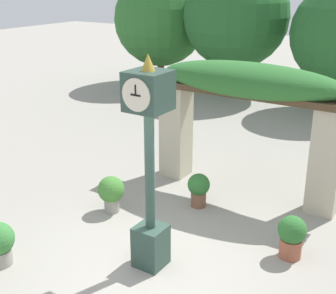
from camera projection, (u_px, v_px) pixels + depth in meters
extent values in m
plane|color=gray|center=(154.00, 268.00, 7.36)|extent=(60.00, 60.00, 0.00)
cube|color=#2D473D|center=(151.00, 246.00, 7.34)|extent=(0.46, 0.46, 0.68)
cylinder|color=#2D473D|center=(150.00, 172.00, 6.90)|extent=(0.15, 0.15, 1.83)
cylinder|color=gold|center=(149.00, 112.00, 6.58)|extent=(0.24, 0.24, 0.04)
cube|color=#2D473D|center=(148.00, 91.00, 6.48)|extent=(0.56, 0.56, 0.56)
cylinder|color=beige|center=(136.00, 95.00, 6.25)|extent=(0.46, 0.02, 0.46)
cylinder|color=beige|center=(160.00, 87.00, 6.70)|extent=(0.46, 0.02, 0.46)
cube|color=black|center=(135.00, 95.00, 6.24)|extent=(0.16, 0.01, 0.02)
cube|color=black|center=(135.00, 90.00, 6.21)|extent=(0.02, 0.01, 0.15)
cone|color=gold|center=(148.00, 62.00, 6.34)|extent=(0.20, 0.20, 0.24)
cube|color=#BCB299|center=(176.00, 131.00, 10.48)|extent=(0.56, 0.56, 2.08)
cube|color=#BCB299|center=(327.00, 161.00, 8.78)|extent=(0.56, 0.56, 2.08)
cube|color=#4C3823|center=(242.00, 95.00, 9.02)|extent=(4.50, 0.14, 0.13)
cube|color=#4C3823|center=(246.00, 93.00, 9.17)|extent=(4.50, 0.14, 0.13)
cube|color=#4C3823|center=(250.00, 91.00, 9.32)|extent=(4.50, 0.14, 0.13)
cube|color=#4C3823|center=(254.00, 89.00, 9.47)|extent=(4.50, 0.14, 0.13)
ellipsoid|color=#2D6B2D|center=(249.00, 80.00, 9.16)|extent=(3.84, 1.16, 0.70)
cylinder|color=gray|center=(112.00, 205.00, 9.07)|extent=(0.29, 0.29, 0.28)
sphere|color=#427F33|center=(111.00, 189.00, 8.95)|extent=(0.52, 0.52, 0.52)
cylinder|color=#9E563D|center=(290.00, 248.00, 7.60)|extent=(0.36, 0.36, 0.33)
sphere|color=#2D6B2D|center=(292.00, 230.00, 7.48)|extent=(0.46, 0.46, 0.46)
cylinder|color=gray|center=(0.00, 257.00, 7.42)|extent=(0.38, 0.38, 0.26)
cylinder|color=brown|center=(198.00, 199.00, 9.28)|extent=(0.30, 0.30, 0.30)
sphere|color=#2D6B2D|center=(199.00, 185.00, 9.17)|extent=(0.44, 0.44, 0.44)
cylinder|color=brown|center=(161.00, 68.00, 19.38)|extent=(0.28, 0.28, 1.36)
sphere|color=#2D6B2D|center=(161.00, 19.00, 18.69)|extent=(3.72, 3.72, 3.72)
cylinder|color=brown|center=(233.00, 74.00, 17.55)|extent=(0.28, 0.28, 1.62)
sphere|color=#235B28|center=(236.00, 15.00, 16.81)|extent=(3.82, 3.82, 3.82)
cylinder|color=brown|center=(336.00, 92.00, 15.41)|extent=(0.28, 0.28, 1.39)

